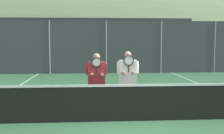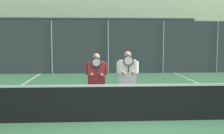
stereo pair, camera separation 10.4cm
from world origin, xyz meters
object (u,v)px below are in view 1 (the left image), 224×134
at_px(player_leftmost, 96,78).
at_px(car_center, 142,56).
at_px(car_far_left, 15,56).
at_px(player_center_left, 128,77).
at_px(car_left_of_center, 79,56).

height_order(player_leftmost, car_center, car_center).
bearing_deg(player_leftmost, car_far_left, 113.97).
height_order(player_center_left, car_far_left, car_far_left).
bearing_deg(car_far_left, player_leftmost, -66.03).
bearing_deg(car_center, player_center_left, -101.75).
height_order(player_leftmost, car_left_of_center, player_leftmost).
bearing_deg(car_far_left, player_center_left, -62.88).
distance_m(player_leftmost, player_center_left, 0.89).
relative_size(player_leftmost, car_center, 0.40).
distance_m(player_center_left, car_center, 13.56).
height_order(car_far_left, car_center, car_far_left).
height_order(player_leftmost, player_center_left, player_center_left).
height_order(player_center_left, car_center, player_center_left).
xyz_separation_m(car_far_left, car_left_of_center, (4.61, 0.52, -0.08)).
relative_size(player_center_left, car_left_of_center, 0.44).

